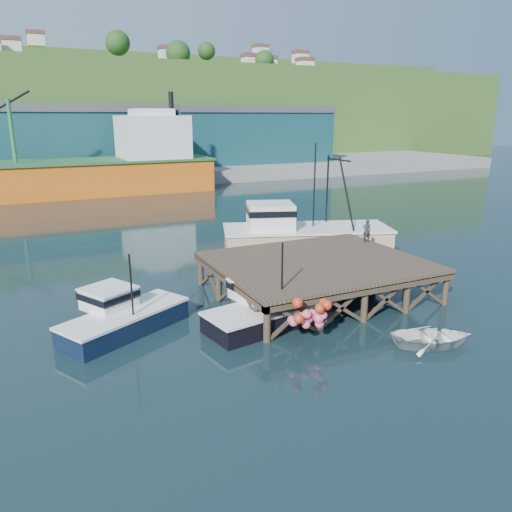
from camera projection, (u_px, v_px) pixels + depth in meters
ground at (233, 308)px, 28.07m from camera, size 300.00×300.00×0.00m
wharf at (318, 264)px, 29.66m from camera, size 12.00×10.00×2.62m
far_quay at (79, 171)px, 88.58m from camera, size 160.00×40.00×2.00m
warehouse_mid at (79, 140)px, 82.75m from camera, size 28.00×16.00×9.00m
warehouse_right at (244, 137)px, 95.21m from camera, size 30.00×16.00×9.00m
cargo_ship at (30, 172)px, 65.34m from camera, size 55.50×10.00×13.75m
hillside at (58, 113)px, 111.93m from camera, size 220.00×50.00×22.00m
boat_navy at (121, 315)px, 24.91m from camera, size 7.01×5.25×4.16m
boat_black at (269, 307)px, 25.96m from camera, size 7.65×6.35×4.51m
trawler at (303, 233)px, 38.37m from camera, size 13.52×8.56×8.52m
dinghy at (433, 337)px, 23.45m from camera, size 4.48×3.83×0.78m
dockworker at (367, 231)px, 33.81m from camera, size 0.65×0.50×1.58m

